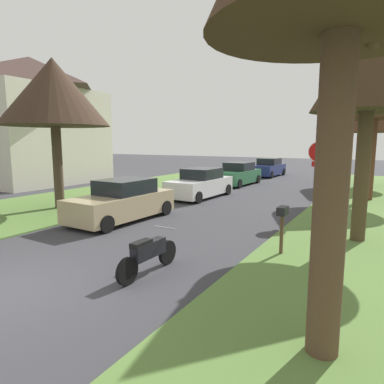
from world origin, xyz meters
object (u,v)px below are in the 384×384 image
(street_tree_right_mid_b, at_px, (377,92))
(parked_sedan_tan, at_px, (122,202))
(parked_motorcycle, at_px, (148,254))
(street_tree_right_mid_a, at_px, (370,63))
(stop_sign_far, at_px, (318,163))
(street_tree_left_mid_a, at_px, (54,93))
(curbside_mailbox, at_px, (282,216))
(parked_sedan_green, at_px, (238,174))
(street_tree_right_far, at_px, (371,109))
(parked_sedan_navy, at_px, (268,168))
(parked_sedan_white, at_px, (200,184))

(street_tree_right_mid_b, relative_size, parked_sedan_tan, 1.51)
(parked_motorcycle, bearing_deg, street_tree_right_mid_a, 53.06)
(stop_sign_far, relative_size, street_tree_left_mid_a, 0.45)
(stop_sign_far, height_order, street_tree_right_mid_b, street_tree_right_mid_b)
(street_tree_right_mid_b, xyz_separation_m, curbside_mailbox, (-1.58, -10.67, -4.37))
(stop_sign_far, bearing_deg, curbside_mailbox, -89.70)
(street_tree_right_mid_b, bearing_deg, stop_sign_far, -105.98)
(street_tree_left_mid_a, relative_size, parked_motorcycle, 3.18)
(street_tree_right_mid_b, bearing_deg, parked_sedan_green, 161.97)
(curbside_mailbox, bearing_deg, street_tree_right_far, 86.36)
(parked_sedan_tan, bearing_deg, stop_sign_far, 32.12)
(street_tree_right_mid_b, relative_size, parked_sedan_green, 1.51)
(street_tree_left_mid_a, height_order, parked_sedan_navy, street_tree_left_mid_a)
(curbside_mailbox, bearing_deg, street_tree_right_mid_b, 81.56)
(parked_sedan_tan, xyz_separation_m, parked_sedan_navy, (-0.30, 19.34, 0.00))
(street_tree_right_mid_a, height_order, parked_sedan_green, street_tree_right_mid_a)
(street_tree_left_mid_a, xyz_separation_m, parked_sedan_navy, (3.70, 19.04, -4.38))
(stop_sign_far, relative_size, street_tree_right_mid_a, 0.45)
(street_tree_left_mid_a, relative_size, parked_sedan_white, 1.46)
(parked_sedan_white, xyz_separation_m, parked_sedan_navy, (-0.31, 13.07, 0.00))
(street_tree_right_mid_b, xyz_separation_m, parked_sedan_navy, (-8.34, 9.69, -4.70))
(parked_motorcycle, bearing_deg, parked_sedan_green, 105.49)
(stop_sign_far, xyz_separation_m, street_tree_right_mid_a, (1.70, -2.64, 3.01))
(parked_motorcycle, bearing_deg, parked_sedan_navy, 100.93)
(street_tree_right_mid_a, relative_size, parked_sedan_navy, 1.49)
(street_tree_right_mid_a, relative_size, street_tree_right_far, 1.00)
(street_tree_left_mid_a, xyz_separation_m, parked_sedan_tan, (4.00, -0.30, -4.38))
(street_tree_right_far, xyz_separation_m, parked_sedan_tan, (-7.55, -16.29, -4.42))
(parked_sedan_navy, xyz_separation_m, parked_motorcycle, (4.48, -23.19, -0.24))
(parked_sedan_white, distance_m, curbside_mailbox, 9.74)
(street_tree_right_mid_a, xyz_separation_m, parked_sedan_navy, (-8.42, 17.95, -4.48))
(parked_motorcycle, height_order, curbside_mailbox, curbside_mailbox)
(parked_motorcycle, bearing_deg, parked_sedan_white, 112.42)
(street_tree_right_far, xyz_separation_m, parked_sedan_green, (-7.87, -3.92, -4.42))
(stop_sign_far, bearing_deg, parked_sedan_navy, 113.71)
(parked_sedan_navy, bearing_deg, parked_sedan_tan, -89.10)
(parked_sedan_tan, xyz_separation_m, parked_sedan_green, (-0.32, 12.37, 0.00))
(street_tree_right_mid_b, relative_size, parked_sedan_white, 1.51)
(parked_sedan_tan, relative_size, parked_motorcycle, 2.17)
(street_tree_right_mid_a, height_order, parked_sedan_tan, street_tree_right_mid_a)
(stop_sign_far, xyz_separation_m, parked_sedan_navy, (-6.73, 15.31, -1.47))
(parked_sedan_tan, relative_size, parked_sedan_green, 1.00)
(street_tree_left_mid_a, bearing_deg, parked_sedan_white, 56.18)
(street_tree_right_mid_a, relative_size, parked_sedan_green, 1.49)
(street_tree_left_mid_a, bearing_deg, parked_sedan_green, 73.04)
(street_tree_right_mid_b, bearing_deg, parked_sedan_navy, 130.71)
(stop_sign_far, bearing_deg, parked_sedan_green, 128.94)
(street_tree_left_mid_a, distance_m, parked_sedan_white, 8.42)
(street_tree_right_far, xyz_separation_m, parked_sedan_white, (-7.55, -10.02, -4.42))
(parked_sedan_green, xyz_separation_m, parked_sedan_navy, (0.02, 6.97, 0.00))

